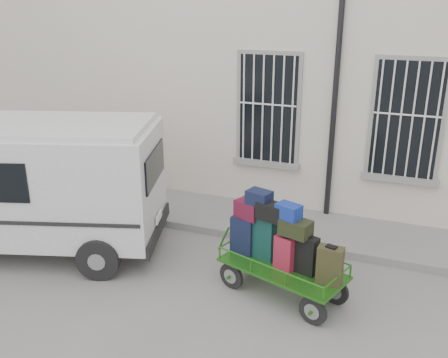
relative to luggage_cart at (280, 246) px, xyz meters
name	(u,v)px	position (x,y,z in m)	size (l,w,h in m)	color
ground	(236,279)	(-0.75, 0.14, -0.82)	(80.00, 80.00, 0.00)	slate
building	(315,60)	(-0.75, 5.64, 2.18)	(24.00, 5.15, 6.00)	beige
sidewalk	(273,223)	(-0.75, 2.34, -0.75)	(24.00, 1.70, 0.15)	gray
luggage_cart	(280,246)	(0.00, 0.00, 0.00)	(2.30, 1.44, 1.63)	black
van	(25,179)	(-4.65, -0.17, 0.55)	(5.13, 3.32, 2.40)	silver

